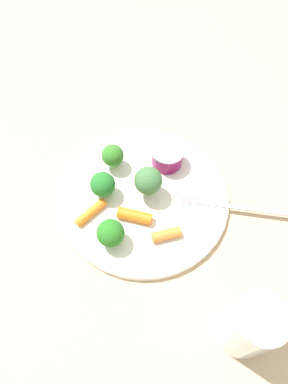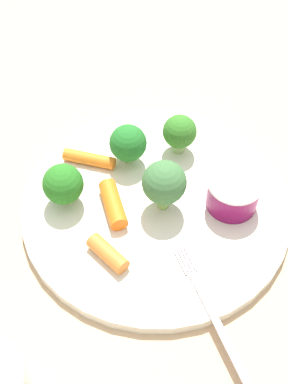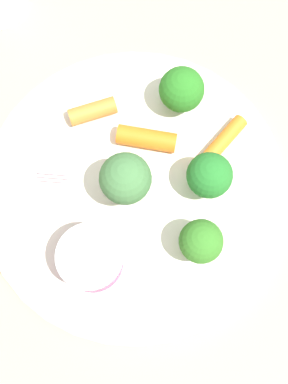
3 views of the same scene
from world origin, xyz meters
name	(u,v)px [view 1 (image 1 of 3)]	position (x,y,z in m)	size (l,w,h in m)	color
ground_plane	(144,199)	(0.00, 0.00, 0.00)	(2.40, 2.40, 0.00)	tan
plate	(144,197)	(0.00, 0.00, 0.01)	(0.27, 0.27, 0.01)	silver
sauce_cup	(167,156)	(-0.07, -0.04, 0.03)	(0.05, 0.05, 0.04)	#7A0F4B
broccoli_floret_0	(149,182)	(-0.01, 0.00, 0.05)	(0.04, 0.04, 0.06)	#85BB59
broccoli_floret_1	(103,184)	(0.05, -0.04, 0.04)	(0.04, 0.04, 0.05)	#84C06E
broccoli_floret_2	(113,156)	(0.01, -0.08, 0.04)	(0.04, 0.04, 0.05)	#91BE70
broccoli_floret_3	(111,233)	(0.08, 0.04, 0.04)	(0.04, 0.04, 0.05)	#8AC061
carrot_stick_0	(166,235)	(0.01, 0.08, 0.02)	(0.02, 0.02, 0.04)	orange
carrot_stick_1	(91,212)	(0.09, -0.01, 0.02)	(0.01, 0.01, 0.06)	orange
carrot_stick_2	(135,216)	(0.03, 0.03, 0.02)	(0.02, 0.02, 0.05)	orange
fork	(234,207)	(-0.11, 0.09, 0.01)	(0.14, 0.12, 0.00)	#C3AFBB
drinking_glass	(248,329)	(0.00, 0.24, 0.06)	(0.06, 0.06, 0.11)	silver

